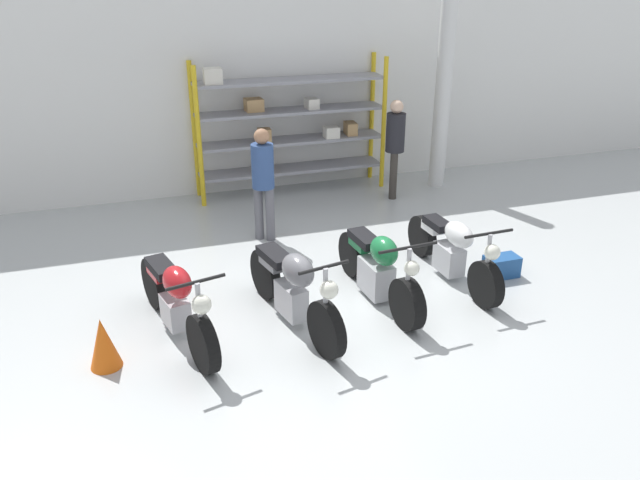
% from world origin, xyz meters
% --- Properties ---
extents(ground_plane, '(30.00, 30.00, 0.00)m').
position_xyz_m(ground_plane, '(0.00, 0.00, 0.00)').
color(ground_plane, '#B2B7B7').
extents(back_wall, '(30.00, 0.08, 3.60)m').
position_xyz_m(back_wall, '(0.00, 4.52, 1.80)').
color(back_wall, white).
rests_on(back_wall, ground_plane).
extents(shelving_rack, '(3.32, 0.63, 2.31)m').
position_xyz_m(shelving_rack, '(0.65, 4.14, 1.21)').
color(shelving_rack, gold).
rests_on(shelving_rack, ground_plane).
extents(support_pillar, '(0.28, 0.28, 3.60)m').
position_xyz_m(support_pillar, '(3.31, 3.63, 1.80)').
color(support_pillar, silver).
rests_on(support_pillar, ground_plane).
extents(motorcycle_red, '(0.77, 2.09, 0.99)m').
position_xyz_m(motorcycle_red, '(-1.78, -0.08, 0.44)').
color(motorcycle_red, black).
rests_on(motorcycle_red, ground_plane).
extents(motorcycle_grey, '(0.69, 2.05, 1.02)m').
position_xyz_m(motorcycle_grey, '(-0.52, -0.23, 0.47)').
color(motorcycle_grey, black).
rests_on(motorcycle_grey, ground_plane).
extents(motorcycle_green, '(0.71, 2.00, 0.98)m').
position_xyz_m(motorcycle_green, '(0.60, 0.01, 0.40)').
color(motorcycle_green, black).
rests_on(motorcycle_green, ground_plane).
extents(motorcycle_white, '(0.64, 2.10, 0.94)m').
position_xyz_m(motorcycle_white, '(1.71, 0.20, 0.41)').
color(motorcycle_white, black).
rests_on(motorcycle_white, ground_plane).
extents(person_browsing, '(0.43, 0.43, 1.69)m').
position_xyz_m(person_browsing, '(2.28, 3.29, 1.00)').
color(person_browsing, '#38332D').
rests_on(person_browsing, ground_plane).
extents(person_near_rack, '(0.45, 0.45, 1.66)m').
position_xyz_m(person_near_rack, '(-0.27, 2.19, 0.98)').
color(person_near_rack, '#595960').
rests_on(person_near_rack, ground_plane).
extents(toolbox, '(0.44, 0.26, 0.28)m').
position_xyz_m(toolbox, '(2.37, 0.07, 0.14)').
color(toolbox, '#1E4C8C').
rests_on(toolbox, ground_plane).
extents(traffic_cone, '(0.32, 0.32, 0.55)m').
position_xyz_m(traffic_cone, '(-2.55, -0.43, 0.28)').
color(traffic_cone, orange).
rests_on(traffic_cone, ground_plane).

